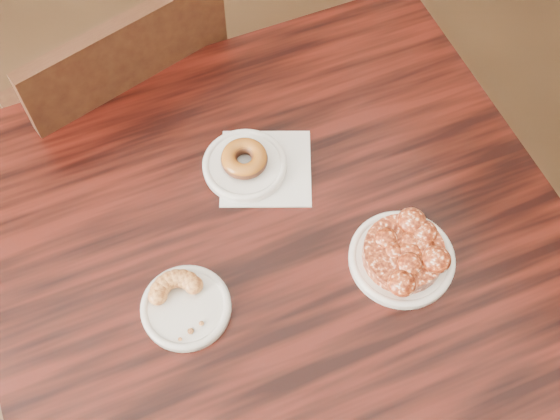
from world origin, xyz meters
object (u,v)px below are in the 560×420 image
apple_fritter (404,251)px  chair_far (116,113)px  cafe_table (284,333)px  glazed_donut (244,159)px  cruller_fragment (185,303)px

apple_fritter → chair_far: bearing=109.6°
cafe_table → apple_fritter: size_ratio=5.49×
apple_fritter → glazed_donut: bearing=116.9°
cafe_table → chair_far: chair_far is taller
cruller_fragment → apple_fritter: bearing=-14.7°
glazed_donut → cruller_fragment: 0.28m
cafe_table → glazed_donut: 0.45m
cafe_table → glazed_donut: size_ratio=11.78×
glazed_donut → cruller_fragment: (-0.20, -0.19, -0.00)m
cafe_table → chair_far: bearing=105.0°
cafe_table → apple_fritter: bearing=-24.7°
chair_far → glazed_donut: 0.58m
apple_fritter → cruller_fragment: (-0.35, 0.09, -0.01)m
chair_far → glazed_donut: bearing=95.5°
chair_far → apple_fritter: (0.27, -0.75, 0.33)m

